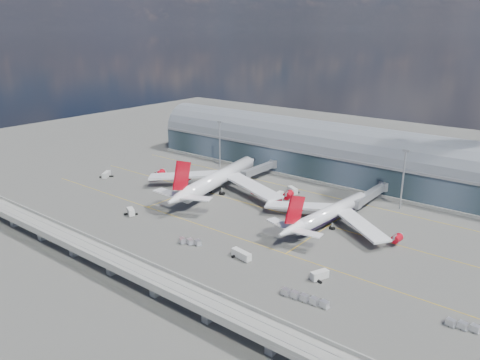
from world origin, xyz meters
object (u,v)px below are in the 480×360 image
Objects in this scene: airliner_left at (217,179)px; service_truck_3 at (320,275)px; service_truck_0 at (106,175)px; cargo_train_2 at (463,326)px; cargo_train_1 at (304,298)px; floodlight_mast_right at (403,178)px; floodlight_mast_left at (220,143)px; service_truck_2 at (241,255)px; airliner_right at (329,214)px; service_truck_4 at (279,195)px; service_truck_5 at (292,190)px; service_truck_1 at (131,212)px; cargo_train_0 at (190,242)px.

service_truck_3 is (76.09, -40.60, -5.20)m from airliner_left.
cargo_train_2 is (176.12, -22.18, -0.53)m from service_truck_0.
service_truck_3 reaches higher than cargo_train_1.
floodlight_mast_right is 3.05× the size of cargo_train_2.
floodlight_mast_left is 3.05× the size of cargo_train_2.
service_truck_2 reaches higher than service_truck_3.
floodlight_mast_left is at bearing 163.08° from airliner_right.
service_truck_2 is 1.62× the size of service_truck_4.
service_truck_0 is at bearing 81.03° from cargo_train_1.
airliner_right reaches higher than service_truck_2.
service_truck_0 reaches higher than service_truck_4.
service_truck_5 is (1.40, 9.08, 0.09)m from service_truck_4.
cargo_train_0 is (37.91, -4.66, -0.45)m from service_truck_1.
floodlight_mast_left is at bearing 118.37° from airliner_left.
service_truck_4 is at bearing -6.82° from service_truck_1.
cargo_train_2 is at bearing -40.24° from service_truck_0.
service_truck_0 is 1.29× the size of service_truck_1.
cargo_train_1 is (4.83, -86.12, -12.62)m from floodlight_mast_right.
service_truck_3 is 0.41× the size of cargo_train_1.
airliner_left is 15.30× the size of service_truck_4.
floodlight_mast_right is 53.09m from service_truck_4.
service_truck_3 is at bearing -60.22° from airliner_right.
service_truck_4 is (-49.43, 51.93, 0.00)m from service_truck_3.
floodlight_mast_left is 2.94× the size of cargo_train_0.
cargo_train_0 is at bearing -69.67° from airliner_left.
service_truck_1 is 0.65× the size of cargo_train_2.
airliner_right is 10.87× the size of service_truck_1.
service_truck_4 is 9.19m from service_truck_5.
service_truck_0 is 0.89× the size of service_truck_2.
cargo_train_1 is (29.43, -9.03, -0.45)m from service_truck_2.
service_truck_5 is 0.44× the size of cargo_train_1.
airliner_left is at bearing -177.14° from airliner_right.
service_truck_4 is at bearing -161.00° from service_truck_5.
cargo_train_1 is at bearing -54.87° from service_truck_4.
airliner_left is 8.98× the size of cargo_train_2.
airliner_right is at bearing -13.15° from airliner_left.
floodlight_mast_left is 97.49m from cargo_train_0.
service_truck_3 is at bearing 102.71° from cargo_train_2.
floodlight_mast_left reaches higher than airliner_left.
cargo_train_2 is at bearing -96.51° from service_truck_5.
service_truck_3 is at bearing -88.25° from floodlight_mast_right.
airliner_right is (85.04, -34.97, -8.72)m from floodlight_mast_left.
service_truck_1 is 126.14m from cargo_train_2.
floodlight_mast_left and floodlight_mast_right have the same top height.
cargo_train_2 is at bearing -59.39° from floodlight_mast_right.
floodlight_mast_right is 39.02m from airliner_right.
airliner_left is at bearing -16.43° from service_truck_0.
service_truck_1 is 38.20m from cargo_train_0.
cargo_train_2 is (40.54, 0.64, -0.44)m from service_truck_3.
airliner_right is at bearing -22.35° from floodlight_mast_left.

